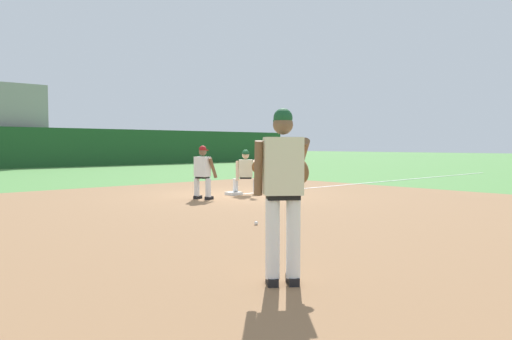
{
  "coord_description": "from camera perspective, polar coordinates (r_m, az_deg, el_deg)",
  "views": [
    {
      "loc": [
        -9.42,
        -11.22,
        1.48
      ],
      "look_at": [
        -4.0,
        -5.32,
        1.07
      ],
      "focal_mm": 35.0,
      "sensor_mm": 36.0,
      "label": 1
    }
  ],
  "objects": [
    {
      "name": "ground_plane",
      "position": [
        14.72,
        -2.57,
        -2.87
      ],
      "size": [
        160.0,
        160.0,
        0.0
      ],
      "primitive_type": "plane",
      "color": "#518942"
    },
    {
      "name": "infield_dirt_patch",
      "position": [
        10.02,
        -1.08,
        -5.58
      ],
      "size": [
        18.0,
        18.0,
        0.01
      ],
      "primitive_type": "cube",
      "color": "#936B47",
      "rests_on": "ground"
    },
    {
      "name": "foul_line_stripe",
      "position": [
        21.27,
        15.44,
        -1.17
      ],
      "size": [
        17.17,
        0.1,
        0.0
      ],
      "primitive_type": "cube",
      "color": "white",
      "rests_on": "ground"
    },
    {
      "name": "first_base_bag",
      "position": [
        14.72,
        -2.57,
        -2.7
      ],
      "size": [
        0.38,
        0.38,
        0.09
      ],
      "primitive_type": "cube",
      "color": "white",
      "rests_on": "ground"
    },
    {
      "name": "baseball",
      "position": [
        9.23,
        0.01,
        -6.1
      ],
      "size": [
        0.07,
        0.07,
        0.07
      ],
      "primitive_type": "sphere",
      "color": "white",
      "rests_on": "ground"
    },
    {
      "name": "pitcher",
      "position": [
        5.24,
        3.22,
        -1.73
      ],
      "size": [
        0.85,
        0.55,
        1.86
      ],
      "color": "black",
      "rests_on": "ground"
    },
    {
      "name": "first_baseman",
      "position": [
        14.74,
        -1.11,
        -0.01
      ],
      "size": [
        0.72,
        1.09,
        1.34
      ],
      "color": "black",
      "rests_on": "ground"
    },
    {
      "name": "baserunner",
      "position": [
        13.55,
        -6.11,
        -0.03
      ],
      "size": [
        0.54,
        0.65,
        1.46
      ],
      "color": "black",
      "rests_on": "ground"
    },
    {
      "name": "outfield_wall",
      "position": [
        34.53,
        -26.79,
        2.29
      ],
      "size": [
        48.0,
        0.5,
        2.6
      ],
      "color": "#1E4C23",
      "rests_on": "ground"
    }
  ]
}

